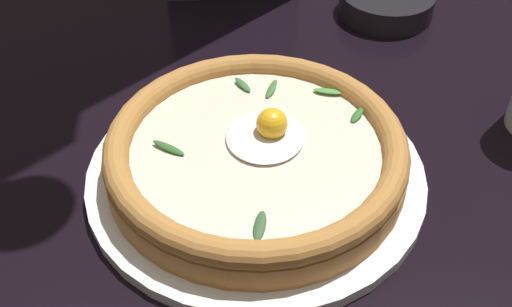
% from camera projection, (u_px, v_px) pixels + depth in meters
% --- Properties ---
extents(ground_plane, '(2.40, 2.40, 0.03)m').
position_uv_depth(ground_plane, '(233.00, 225.00, 0.57)').
color(ground_plane, black).
rests_on(ground_plane, ground).
extents(pizza_plate, '(0.31, 0.31, 0.01)m').
position_uv_depth(pizza_plate, '(256.00, 174.00, 0.59)').
color(pizza_plate, white).
rests_on(pizza_plate, ground).
extents(pizza, '(0.27, 0.27, 0.06)m').
position_uv_depth(pizza, '(256.00, 152.00, 0.57)').
color(pizza, '#B87939').
rests_on(pizza, pizza_plate).
extents(side_bowl, '(0.12, 0.12, 0.03)m').
position_uv_depth(side_bowl, '(386.00, 3.00, 0.81)').
color(side_bowl, black).
rests_on(side_bowl, ground).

